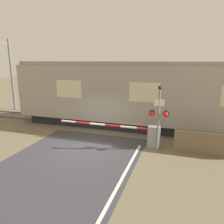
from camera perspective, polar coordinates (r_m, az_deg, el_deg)
The scene contains 7 objects.
ground_plane at distance 11.52m, azimuth -6.69°, elevation -9.02°, with size 80.00×80.00×0.00m, color #6B6047.
track_bed at distance 15.11m, azimuth -0.14°, elevation -3.34°, with size 36.00×3.20×0.13m.
train at distance 14.06m, azimuth 9.46°, elevation 4.32°, with size 17.51×3.00×4.31m.
crossing_barrier at distance 11.43m, azimuth 8.52°, elevation -5.87°, with size 5.70×0.44×1.12m.
signal_post at distance 10.73m, azimuth 12.09°, elevation -0.66°, with size 0.96×0.26×3.21m.
catenary_pole at distance 21.32m, azimuth -24.83°, elevation 9.09°, with size 0.20×1.90×6.16m.
roadside_fence at distance 11.25m, azimuth 24.02°, elevation -7.70°, with size 3.17×0.06×1.10m.
Camera 1 is at (4.58, -9.63, 4.37)m, focal length 35.00 mm.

